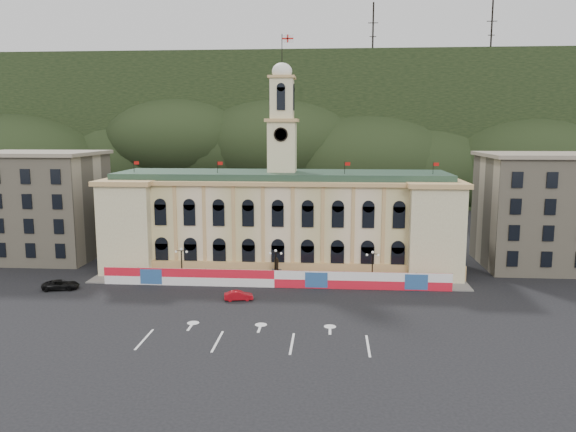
# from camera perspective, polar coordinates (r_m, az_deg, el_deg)

# --- Properties ---
(ground) EXTENTS (260.00, 260.00, 0.00)m
(ground) POSITION_cam_1_polar(r_m,az_deg,el_deg) (66.82, -2.71, -10.83)
(ground) COLOR black
(ground) RESTS_ON ground
(lane_markings) EXTENTS (26.00, 10.00, 0.02)m
(lane_markings) POSITION_cam_1_polar(r_m,az_deg,el_deg) (62.17, -3.29, -12.37)
(lane_markings) COLOR white
(lane_markings) RESTS_ON ground
(hill_ridge) EXTENTS (230.00, 80.00, 64.00)m
(hill_ridge) POSITION_cam_1_polar(r_m,az_deg,el_deg) (184.59, 1.98, 7.94)
(hill_ridge) COLOR black
(hill_ridge) RESTS_ON ground
(city_hall) EXTENTS (56.20, 17.60, 37.10)m
(city_hall) POSITION_cam_1_polar(r_m,az_deg,el_deg) (91.57, -0.61, -0.34)
(city_hall) COLOR beige
(city_hall) RESTS_ON ground
(side_building_left) EXTENTS (21.00, 17.00, 18.60)m
(side_building_left) POSITION_cam_1_polar(r_m,az_deg,el_deg) (107.15, -24.01, 1.04)
(side_building_left) COLOR tan
(side_building_left) RESTS_ON ground
(side_building_right) EXTENTS (21.00, 17.00, 18.60)m
(side_building_right) POSITION_cam_1_polar(r_m,az_deg,el_deg) (100.57, 24.78, 0.52)
(side_building_right) COLOR tan
(side_building_right) RESTS_ON ground
(hoarding_fence) EXTENTS (50.00, 0.44, 2.50)m
(hoarding_fence) POSITION_cam_1_polar(r_m,az_deg,el_deg) (80.73, -1.35, -6.40)
(hoarding_fence) COLOR red
(hoarding_fence) RESTS_ON ground
(pavement) EXTENTS (56.00, 5.50, 0.16)m
(pavement) POSITION_cam_1_polar(r_m,az_deg,el_deg) (83.62, -1.20, -6.69)
(pavement) COLOR slate
(pavement) RESTS_ON ground
(statue) EXTENTS (1.40, 1.40, 3.72)m
(statue) POSITION_cam_1_polar(r_m,az_deg,el_deg) (83.57, -1.18, -5.91)
(statue) COLOR #595651
(statue) RESTS_ON ground
(lamp_left) EXTENTS (1.96, 0.44, 5.15)m
(lamp_left) POSITION_cam_1_polar(r_m,az_deg,el_deg) (84.65, -10.76, -4.56)
(lamp_left) COLOR black
(lamp_left) RESTS_ON ground
(lamp_center) EXTENTS (1.96, 0.44, 5.15)m
(lamp_center) POSITION_cam_1_polar(r_m,az_deg,el_deg) (82.14, -1.26, -4.82)
(lamp_center) COLOR black
(lamp_center) RESTS_ON ground
(lamp_right) EXTENTS (1.96, 0.44, 5.15)m
(lamp_right) POSITION_cam_1_polar(r_m,az_deg,el_deg) (81.98, 8.57, -4.94)
(lamp_right) COLOR black
(lamp_right) RESTS_ON ground
(red_sedan) EXTENTS (2.80, 4.33, 1.26)m
(red_sedan) POSITION_cam_1_polar(r_m,az_deg,el_deg) (75.30, -5.04, -8.06)
(red_sedan) COLOR #9F0B14
(red_sedan) RESTS_ON ground
(black_suv) EXTENTS (4.48, 5.97, 1.38)m
(black_suv) POSITION_cam_1_polar(r_m,az_deg,el_deg) (85.99, -22.08, -6.49)
(black_suv) COLOR black
(black_suv) RESTS_ON ground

